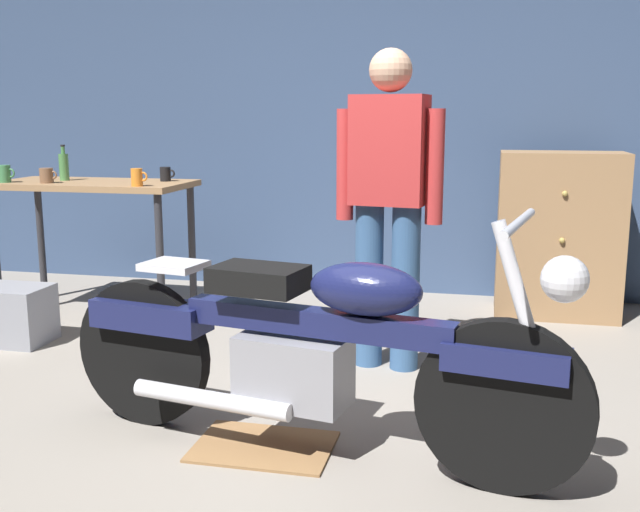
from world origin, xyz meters
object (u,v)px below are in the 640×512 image
at_px(wooden_dresser, 559,235).
at_px(storage_bin, 12,314).
at_px(person_standing, 389,196).
at_px(mug_brown_stoneware, 47,176).
at_px(motorcycle, 308,346).
at_px(mug_black_matte, 166,174).
at_px(bottle, 64,166).
at_px(mug_green_speckled, 5,174).
at_px(mug_orange_travel, 137,177).

relative_size(wooden_dresser, storage_bin, 2.50).
distance_m(person_standing, mug_brown_stoneware, 2.37).
distance_m(motorcycle, wooden_dresser, 2.68).
distance_m(motorcycle, mug_black_matte, 2.47).
xyz_separation_m(storage_bin, bottle, (-0.07, 0.78, 0.83)).
bearing_deg(bottle, storage_bin, -84.55).
bearing_deg(mug_brown_stoneware, storage_bin, -82.42).
height_order(mug_green_speckled, bottle, bottle).
xyz_separation_m(person_standing, mug_green_speckled, (-2.60, 0.49, 0.03)).
bearing_deg(mug_brown_stoneware, wooden_dresser, 13.43).
relative_size(mug_orange_travel, bottle, 0.46).
relative_size(motorcycle, mug_black_matte, 20.72).
xyz_separation_m(storage_bin, mug_orange_travel, (0.60, 0.51, 0.79)).
xyz_separation_m(motorcycle, mug_black_matte, (-1.45, 1.93, 0.50)).
relative_size(mug_brown_stoneware, mug_green_speckled, 1.05).
relative_size(person_standing, mug_green_speckled, 14.55).
bearing_deg(wooden_dresser, mug_green_speckled, -167.26).
height_order(storage_bin, bottle, bottle).
relative_size(wooden_dresser, mug_brown_stoneware, 9.14).
relative_size(motorcycle, wooden_dresser, 1.97).
xyz_separation_m(storage_bin, mug_black_matte, (0.62, 0.88, 0.78)).
height_order(wooden_dresser, mug_orange_travel, wooden_dresser).
bearing_deg(bottle, mug_orange_travel, -22.37).
bearing_deg(motorcycle, wooden_dresser, 75.39).
relative_size(mug_green_speckled, mug_orange_travel, 1.03).
bearing_deg(mug_green_speckled, mug_orange_travel, -2.94).
bearing_deg(storage_bin, person_standing, 1.72).
bearing_deg(bottle, mug_black_matte, 7.67).
bearing_deg(mug_orange_travel, person_standing, -15.02).
relative_size(storage_bin, mug_green_speckled, 3.83).
bearing_deg(storage_bin, motorcycle, -26.94).
bearing_deg(mug_green_speckled, bottle, 37.86).
distance_m(wooden_dresser, mug_brown_stoneware, 3.41).
xyz_separation_m(wooden_dresser, mug_brown_stoneware, (-3.29, -0.79, 0.40)).
distance_m(person_standing, mug_green_speckled, 2.65).
bearing_deg(person_standing, motorcycle, 90.13).
bearing_deg(bottle, wooden_dresser, 10.03).
relative_size(motorcycle, storage_bin, 4.92).
height_order(person_standing, mug_brown_stoneware, person_standing).
xyz_separation_m(mug_black_matte, bottle, (-0.70, -0.09, 0.05)).
bearing_deg(mug_orange_travel, motorcycle, -46.62).
bearing_deg(wooden_dresser, motorcycle, -115.18).
distance_m(mug_black_matte, bottle, 0.71).
height_order(person_standing, mug_black_matte, person_standing).
distance_m(person_standing, mug_black_matte, 1.80).
height_order(storage_bin, mug_orange_travel, mug_orange_travel).
bearing_deg(bottle, mug_brown_stoneware, -90.66).
bearing_deg(wooden_dresser, mug_black_matte, -169.34).
height_order(motorcycle, mug_green_speckled, mug_green_speckled).
xyz_separation_m(person_standing, bottle, (-2.31, 0.72, 0.07)).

